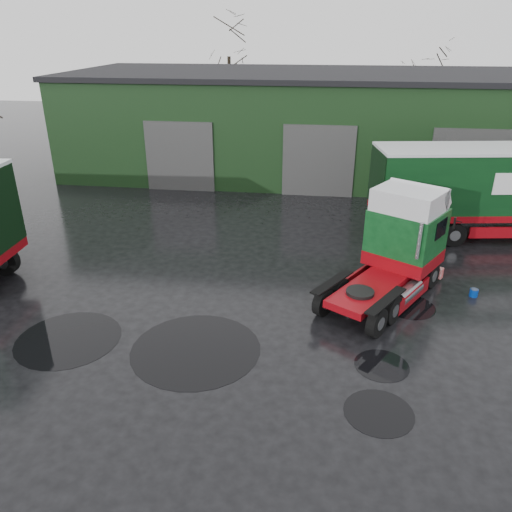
{
  "coord_description": "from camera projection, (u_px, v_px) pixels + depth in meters",
  "views": [
    {
      "loc": [
        2.28,
        -13.86,
        8.8
      ],
      "look_at": [
        0.18,
        1.49,
        1.7
      ],
      "focal_mm": 35.0,
      "sensor_mm": 36.0,
      "label": 1
    }
  ],
  "objects": [
    {
      "name": "puddle_2",
      "position": [
        69.0,
        339.0,
        15.49
      ],
      "size": [
        3.22,
        3.22,
        0.01
      ],
      "primitive_type": "cylinder",
      "color": "black",
      "rests_on": "ground"
    },
    {
      "name": "lorry_right",
      "position": [
        510.0,
        193.0,
        22.36
      ],
      "size": [
        16.06,
        5.18,
        4.16
      ],
      "primitive_type": null,
      "rotation": [
        0.0,
        0.0,
        -1.41
      ],
      "color": "silver",
      "rests_on": "ground"
    },
    {
      "name": "ground",
      "position": [
        244.0,
        321.0,
        16.43
      ],
      "size": [
        100.0,
        100.0,
        0.0
      ],
      "primitive_type": "plane",
      "color": "black"
    },
    {
      "name": "tree_back_a",
      "position": [
        229.0,
        80.0,
        42.22
      ],
      "size": [
        4.4,
        4.4,
        9.5
      ],
      "primitive_type": null,
      "color": "black",
      "rests_on": "ground"
    },
    {
      "name": "hero_tractor",
      "position": [
        384.0,
        251.0,
        16.94
      ],
      "size": [
        5.41,
        6.51,
        3.77
      ],
      "primitive_type": null,
      "rotation": [
        0.0,
        0.0,
        -0.56
      ],
      "color": "#0E451C",
      "rests_on": "ground"
    },
    {
      "name": "puddle_0",
      "position": [
        196.0,
        349.0,
        14.99
      ],
      "size": [
        3.91,
        3.91,
        0.01
      ],
      "primitive_type": "cylinder",
      "color": "black",
      "rests_on": "ground"
    },
    {
      "name": "puddle_4",
      "position": [
        382.0,
        365.0,
        14.27
      ],
      "size": [
        1.56,
        1.56,
        0.01
      ],
      "primitive_type": "cylinder",
      "color": "black",
      "rests_on": "ground"
    },
    {
      "name": "wash_bucket",
      "position": [
        474.0,
        293.0,
        17.91
      ],
      "size": [
        0.38,
        0.38,
        0.28
      ],
      "primitive_type": "cylinder",
      "rotation": [
        0.0,
        0.0,
        0.32
      ],
      "color": "navy",
      "rests_on": "ground"
    },
    {
      "name": "puddle_3",
      "position": [
        379.0,
        412.0,
        12.53
      ],
      "size": [
        1.77,
        1.77,
        0.01
      ],
      "primitive_type": "cylinder",
      "color": "black",
      "rests_on": "ground"
    },
    {
      "name": "warehouse",
      "position": [
        321.0,
        122.0,
        32.89
      ],
      "size": [
        32.4,
        12.4,
        6.3
      ],
      "color": "black",
      "rests_on": "ground"
    },
    {
      "name": "tree_back_b",
      "position": [
        422.0,
        96.0,
        40.66
      ],
      "size": [
        4.4,
        4.4,
        7.5
      ],
      "primitive_type": null,
      "color": "black",
      "rests_on": "ground"
    },
    {
      "name": "puddle_1",
      "position": [
        409.0,
        307.0,
        17.29
      ],
      "size": [
        1.79,
        1.79,
        0.01
      ],
      "primitive_type": "cylinder",
      "color": "black",
      "rests_on": "ground"
    }
  ]
}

